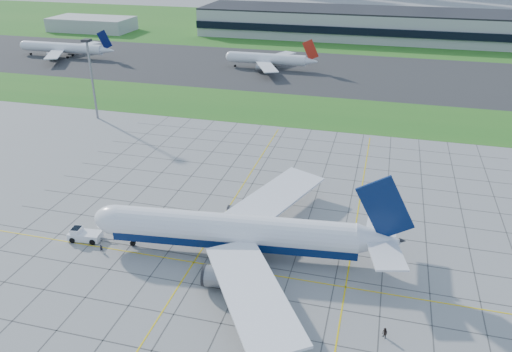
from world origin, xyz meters
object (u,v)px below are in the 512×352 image
(crew_far, at_px, (385,333))
(distant_jet_0, at_px, (64,48))
(airliner, at_px, (236,232))
(distant_jet_1, at_px, (269,59))
(light_mast, at_px, (91,69))
(pushback_tug, at_px, (84,235))
(crew_near, at_px, (101,248))

(crew_far, bearing_deg, distant_jet_0, -173.92)
(airliner, height_order, distant_jet_1, airliner)
(airliner, xyz_separation_m, distant_jet_0, (-130.55, 138.72, -0.63))
(light_mast, relative_size, airliner, 0.43)
(pushback_tug, bearing_deg, crew_near, -33.49)
(airliner, bearing_deg, distant_jet_1, 94.93)
(crew_near, xyz_separation_m, crew_far, (53.16, -9.32, 0.16))
(airliner, xyz_separation_m, distant_jet_1, (-27.92, 141.32, -0.64))
(light_mast, height_order, distant_jet_0, light_mast)
(airliner, bearing_deg, light_mast, 130.71)
(airliner, bearing_deg, pushback_tug, 179.05)
(distant_jet_0, bearing_deg, light_mast, -50.15)
(crew_far, height_order, distant_jet_1, distant_jet_1)
(crew_far, relative_size, distant_jet_0, 0.04)
(light_mast, distance_m, pushback_tug, 76.24)
(crew_far, bearing_deg, pushback_tug, -141.49)
(distant_jet_0, bearing_deg, crew_near, -53.93)
(light_mast, relative_size, distant_jet_0, 0.53)
(airliner, distance_m, distant_jet_0, 190.49)
(distant_jet_0, bearing_deg, distant_jet_1, 1.45)
(airliner, height_order, distant_jet_0, airliner)
(crew_near, distance_m, distant_jet_0, 178.74)
(crew_near, relative_size, distant_jet_0, 0.03)
(pushback_tug, relative_size, distant_jet_1, 0.22)
(distant_jet_1, bearing_deg, light_mast, -116.39)
(airliner, relative_size, crew_near, 38.36)
(crew_near, height_order, crew_far, crew_far)
(crew_near, relative_size, crew_far, 0.83)
(distant_jet_1, bearing_deg, pushback_tug, -91.18)
(distant_jet_1, bearing_deg, crew_far, -70.37)
(light_mast, xyz_separation_m, distant_jet_0, (-63.56, 76.14, -11.69))
(crew_near, relative_size, distant_jet_1, 0.04)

